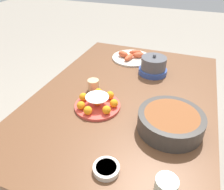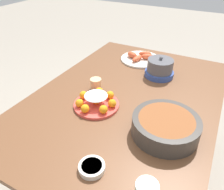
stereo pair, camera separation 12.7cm
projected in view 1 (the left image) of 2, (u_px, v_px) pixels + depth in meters
The scene contains 9 objects.
ground_plane at pixel (122, 173), 1.77m from camera, with size 12.00×12.00×0.00m, color #9E9384.
dining_table at pixel (125, 106), 1.39m from camera, with size 1.53×1.06×0.77m.
cake_plate at pixel (97, 103), 1.23m from camera, with size 0.26×0.26×0.08m.
serving_bowl at pixel (171, 121), 1.06m from camera, with size 0.32×0.32×0.09m.
sauce_bowl at pixel (106, 168), 0.88m from camera, with size 0.11×0.11×0.03m.
seafood_platter at pixel (132, 57), 1.77m from camera, with size 0.32×0.32×0.06m.
cup_near at pixel (93, 85), 1.37m from camera, with size 0.07×0.07×0.07m.
cup_far at pixel (166, 187), 0.78m from camera, with size 0.08×0.08×0.08m.
warming_pot at pixel (153, 66), 1.54m from camera, with size 0.20×0.20×0.15m.
Camera 1 is at (1.07, 0.32, 1.52)m, focal length 35.00 mm.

